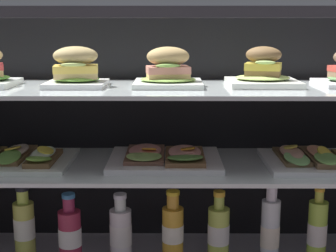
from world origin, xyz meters
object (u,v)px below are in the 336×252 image
Objects in this scene: plated_roll_sandwich_near_right_corner at (263,73)px; juice_bottle_near_post at (70,234)px; juice_bottle_front_second at (218,232)px; juice_bottle_back_center at (173,231)px; plated_roll_sandwich_far_right at (76,70)px; juice_bottle_front_right_end at (24,227)px; juice_bottle_front_left_end at (270,229)px; juice_bottle_back_right at (121,232)px; open_sandwich_tray_near_left_corner at (165,157)px; open_sandwich_tray_mid_left at (15,158)px; juice_bottle_back_left at (317,231)px; plated_roll_sandwich_right_of_center at (167,72)px; open_sandwich_tray_right_of_center at (322,159)px.

plated_roll_sandwich_near_right_corner is 0.93× the size of juice_bottle_near_post.
juice_bottle_front_second is at bearing -172.62° from plated_roll_sandwich_near_right_corner.
juice_bottle_back_center is at bearing 1.09° from juice_bottle_near_post.
plated_roll_sandwich_far_right reaches higher than juice_bottle_front_right_end.
plated_roll_sandwich_far_right is 0.69× the size of juice_bottle_front_left_end.
juice_bottle_near_post is at bearing -173.58° from juice_bottle_back_right.
open_sandwich_tray_near_left_corner is 1.50× the size of juice_bottle_front_second.
juice_bottle_back_left is at bearing 0.33° from open_sandwich_tray_mid_left.
juice_bottle_front_second is at bearing 1.59° from open_sandwich_tray_mid_left.
juice_bottle_near_post is at bearing -177.11° from plated_roll_sandwich_near_right_corner.
juice_bottle_back_center is 1.02× the size of juice_bottle_front_second.
plated_roll_sandwich_right_of_center is 0.97× the size of plated_roll_sandwich_near_right_corner.
juice_bottle_back_center is at bearing -2.24° from juice_bottle_front_right_end.
open_sandwich_tray_near_left_corner reaches higher than juice_bottle_front_second.
plated_roll_sandwich_far_right reaches higher than juice_bottle_back_right.
plated_roll_sandwich_right_of_center reaches higher than open_sandwich_tray_mid_left.
juice_bottle_front_left_end reaches higher than juice_bottle_front_second.
juice_bottle_front_second is 0.16m from juice_bottle_front_left_end.
juice_bottle_back_center is (0.17, -0.01, 0.01)m from juice_bottle_back_right.
open_sandwich_tray_right_of_center is 1.43× the size of juice_bottle_front_right_end.
juice_bottle_back_center reaches higher than juice_bottle_front_second.
plated_roll_sandwich_far_right is 0.27m from plated_roll_sandwich_right_of_center.
open_sandwich_tray_mid_left is at bearing -100.75° from juice_bottle_front_right_end.
plated_roll_sandwich_right_of_center is 0.85× the size of juice_bottle_front_right_end.
open_sandwich_tray_near_left_corner reaches higher than juice_bottle_back_center.
plated_roll_sandwich_far_right is 0.78× the size of juice_bottle_near_post.
plated_roll_sandwich_right_of_center reaches higher than juice_bottle_back_right.
plated_roll_sandwich_right_of_center is 0.88× the size of juice_bottle_back_center.
open_sandwich_tray_near_left_corner is at bearing -109.93° from plated_roll_sandwich_right_of_center.
juice_bottle_back_center is 0.31m from juice_bottle_front_left_end.
plated_roll_sandwich_right_of_center is 0.53m from juice_bottle_front_second.
juice_bottle_back_left is (0.78, 0.00, 0.01)m from juice_bottle_near_post.
plated_roll_sandwich_right_of_center is 0.50m from juice_bottle_back_center.
juice_bottle_front_second is (0.14, 0.01, -0.01)m from juice_bottle_back_center.
plated_roll_sandwich_near_right_corner is (0.56, 0.03, -0.01)m from plated_roll_sandwich_far_right.
juice_bottle_front_right_end is at bearing 177.76° from juice_bottle_back_center.
plated_roll_sandwich_far_right is 0.78m from open_sandwich_tray_right_of_center.
juice_bottle_back_center is (-0.27, -0.02, -0.50)m from plated_roll_sandwich_near_right_corner.
open_sandwich_tray_mid_left is at bearing -177.42° from plated_roll_sandwich_right_of_center.
juice_bottle_back_center is at bearing -3.99° from juice_bottle_back_right.
juice_bottle_back_right is 0.94× the size of juice_bottle_back_center.
open_sandwich_tray_mid_left is 0.46m from open_sandwich_tray_near_left_corner.
open_sandwich_tray_near_left_corner is 1.48× the size of juice_bottle_back_center.
juice_bottle_near_post is at bearing -179.57° from open_sandwich_tray_near_left_corner.
juice_bottle_front_left_end is (0.33, -0.00, -0.50)m from plated_roll_sandwich_right_of_center.
juice_bottle_near_post is 0.97× the size of juice_bottle_back_center.
open_sandwich_tray_mid_left is 0.96m from juice_bottle_back_left.
juice_bottle_front_second is (-0.12, -0.02, -0.50)m from plated_roll_sandwich_near_right_corner.
plated_roll_sandwich_near_right_corner is 0.53m from juice_bottle_back_left.
juice_bottle_near_post is (0.16, 0.00, -0.25)m from open_sandwich_tray_mid_left.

